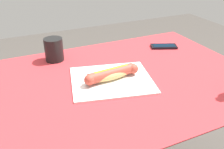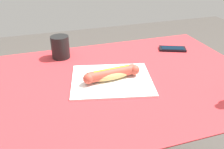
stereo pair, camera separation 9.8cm
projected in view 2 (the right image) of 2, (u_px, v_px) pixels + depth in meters
dining_table at (123, 109)px, 1.09m from camera, size 1.10×0.79×0.77m
paper_wrapper at (112, 80)px, 0.99m from camera, size 0.37×0.34×0.01m
hot_dog at (112, 74)px, 0.98m from camera, size 0.24×0.07×0.05m
cell_phone at (172, 49)px, 1.28m from camera, size 0.15×0.11×0.01m
drinking_cup at (60, 47)px, 1.17m from camera, size 0.09×0.09×0.11m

